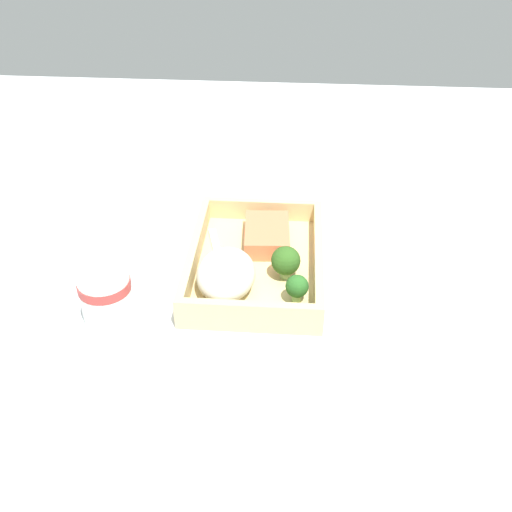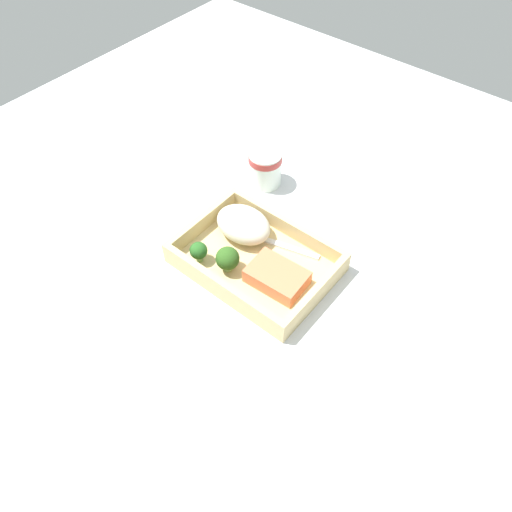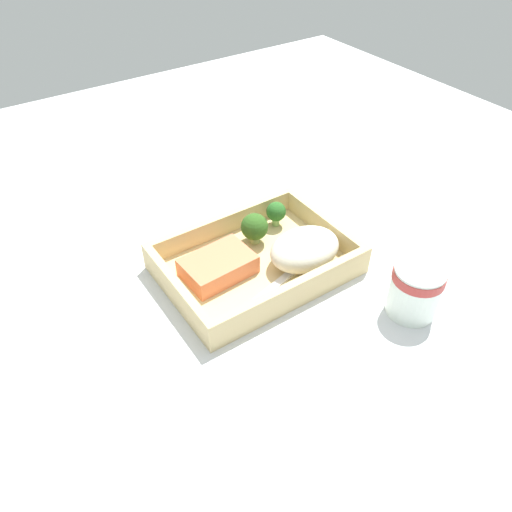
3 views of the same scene
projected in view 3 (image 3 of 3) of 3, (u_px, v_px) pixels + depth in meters
The scene contains 10 objects.
ground_plane at pixel (256, 275), 74.70cm from camera, with size 160.00×160.00×2.00cm, color silver.
takeout_tray at pixel (256, 267), 73.65cm from camera, with size 26.87×19.36×1.20cm, color #D1B87F.
tray_rim at pixel (256, 255), 72.18cm from camera, with size 26.87×19.36×3.33cm.
salmon_fillet at pixel (218, 266), 70.72cm from camera, with size 9.87×6.74×2.89cm, color #E5774E.
mashed_potatoes at pixel (305, 249), 71.82cm from camera, with size 10.87×8.11×5.13cm, color beige.
broccoli_floret_1 at pixel (276, 212), 78.89cm from camera, with size 3.15×3.15×4.17cm.
broccoli_floret_2 at pixel (255, 227), 75.38cm from camera, with size 4.17×4.17×4.98cm.
fork at pixel (279, 283), 69.91cm from camera, with size 15.69×5.66×0.44cm.
paper_cup at pixel (416, 288), 65.12cm from camera, with size 6.82×6.82×7.50cm.
receipt_slip at pixel (97, 381), 58.96cm from camera, with size 7.61×12.24×0.24cm, color white.
Camera 3 is at (-30.82, -45.40, 49.76)cm, focal length 35.00 mm.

